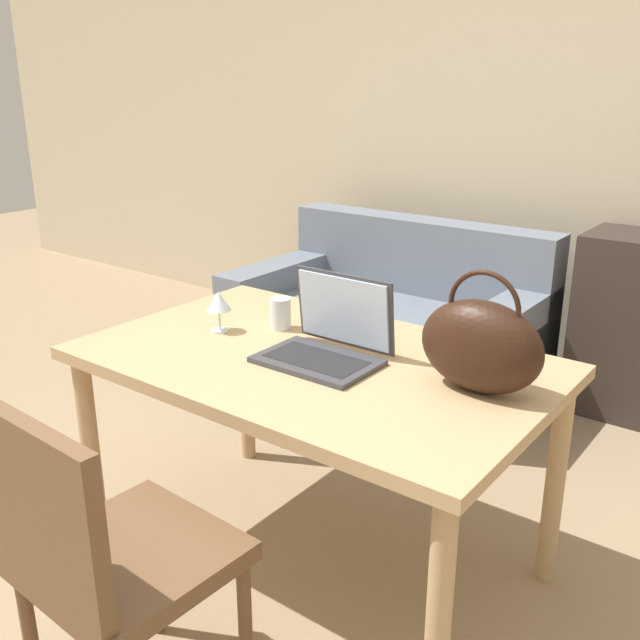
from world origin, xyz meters
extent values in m
cube|color=beige|center=(0.00, 2.66, 1.35)|extent=(10.00, 0.06, 2.70)
cube|color=tan|center=(-0.14, 0.55, 0.72)|extent=(1.42, 0.88, 0.04)
cylinder|color=tan|center=(-0.79, 0.17, 0.35)|extent=(0.06, 0.06, 0.70)
cylinder|color=tan|center=(0.50, 0.17, 0.35)|extent=(0.06, 0.06, 0.70)
cylinder|color=tan|center=(-0.79, 0.93, 0.35)|extent=(0.06, 0.06, 0.70)
cylinder|color=tan|center=(0.50, 0.93, 0.35)|extent=(0.06, 0.06, 0.70)
cube|color=brown|center=(-0.14, -0.18, 0.45)|extent=(0.46, 0.46, 0.05)
cube|color=brown|center=(-0.15, -0.38, 0.68)|extent=(0.42, 0.06, 0.41)
cylinder|color=brown|center=(-0.31, 0.01, 0.21)|extent=(0.04, 0.04, 0.43)
cylinder|color=brown|center=(0.06, 0.00, 0.21)|extent=(0.04, 0.04, 0.43)
cube|color=slate|center=(-0.76, 1.93, 0.21)|extent=(1.53, 0.92, 0.42)
cube|color=slate|center=(-0.76, 2.29, 0.62)|extent=(1.53, 0.20, 0.40)
cube|color=slate|center=(-1.42, 1.93, 0.28)|extent=(0.20, 0.92, 0.56)
cube|color=slate|center=(-0.09, 1.93, 0.28)|extent=(0.20, 0.92, 0.56)
cube|color=#38383D|center=(-0.10, 0.51, 0.74)|extent=(0.35, 0.23, 0.02)
cube|color=black|center=(-0.10, 0.50, 0.75)|extent=(0.30, 0.15, 0.00)
cube|color=#38383D|center=(-0.10, 0.65, 0.87)|extent=(0.35, 0.03, 0.23)
cube|color=silver|center=(-0.10, 0.64, 0.87)|extent=(0.32, 0.03, 0.21)
cylinder|color=silver|center=(-0.39, 0.68, 0.79)|extent=(0.07, 0.07, 0.11)
cylinder|color=silver|center=(-0.53, 0.54, 0.74)|extent=(0.06, 0.06, 0.01)
cylinder|color=silver|center=(-0.53, 0.54, 0.77)|extent=(0.01, 0.01, 0.07)
cone|color=silver|center=(-0.53, 0.54, 0.84)|extent=(0.08, 0.08, 0.06)
ellipsoid|color=black|center=(0.36, 0.61, 0.86)|extent=(0.34, 0.16, 0.25)
torus|color=black|center=(0.36, 0.61, 0.97)|extent=(0.20, 0.01, 0.20)
camera|label=1|loc=(1.08, -1.04, 1.54)|focal=40.00mm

